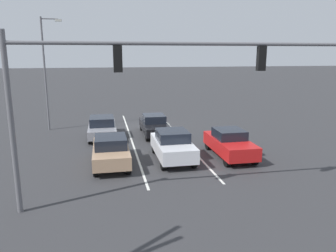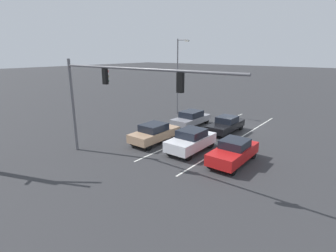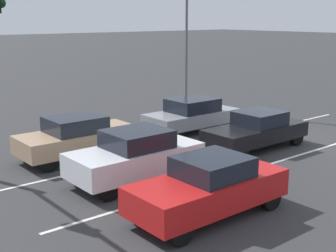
{
  "view_description": "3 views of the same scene",
  "coord_description": "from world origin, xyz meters",
  "px_view_note": "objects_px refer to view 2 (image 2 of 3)",
  "views": [
    {
      "loc": [
        3.46,
        24.83,
        5.76
      ],
      "look_at": [
        -0.17,
        6.45,
        1.62
      ],
      "focal_mm": 35.0,
      "sensor_mm": 36.0,
      "label": 1
    },
    {
      "loc": [
        -9.92,
        22.95,
        6.98
      ],
      "look_at": [
        1.14,
        8.87,
        1.93
      ],
      "focal_mm": 28.0,
      "sensor_mm": 36.0,
      "label": 2
    },
    {
      "loc": [
        -11.56,
        15.85,
        5.06
      ],
      "look_at": [
        -0.36,
        6.68,
        1.65
      ],
      "focal_mm": 50.0,
      "sensor_mm": 36.0,
      "label": 3
    }
  ],
  "objects_px": {
    "car_white_midlane_front": "(191,140)",
    "street_lamp_right_shoulder": "(178,73)",
    "car_tan_rightlane_front": "(154,133)",
    "car_red_leftlane_front": "(233,152)",
    "car_gray_rightlane_second": "(191,118)",
    "traffic_signal_gantry": "(108,88)",
    "car_black_midlane_second": "(226,125)"
  },
  "relations": [
    {
      "from": "car_white_midlane_front",
      "to": "street_lamp_right_shoulder",
      "type": "bearing_deg",
      "value": -49.45
    },
    {
      "from": "car_red_leftlane_front",
      "to": "car_tan_rightlane_front",
      "type": "bearing_deg",
      "value": 1.05
    },
    {
      "from": "car_tan_rightlane_front",
      "to": "street_lamp_right_shoulder",
      "type": "relative_size",
      "value": 0.52
    },
    {
      "from": "traffic_signal_gantry",
      "to": "car_tan_rightlane_front",
      "type": "bearing_deg",
      "value": -83.71
    },
    {
      "from": "car_red_leftlane_front",
      "to": "car_gray_rightlane_second",
      "type": "distance_m",
      "value": 9.25
    },
    {
      "from": "car_black_midlane_second",
      "to": "car_gray_rightlane_second",
      "type": "bearing_deg",
      "value": 0.6
    },
    {
      "from": "car_white_midlane_front",
      "to": "car_gray_rightlane_second",
      "type": "xyz_separation_m",
      "value": [
        3.82,
        -5.83,
        -0.09
      ]
    },
    {
      "from": "car_red_leftlane_front",
      "to": "traffic_signal_gantry",
      "type": "height_order",
      "value": "traffic_signal_gantry"
    },
    {
      "from": "car_black_midlane_second",
      "to": "traffic_signal_gantry",
      "type": "relative_size",
      "value": 0.35
    },
    {
      "from": "car_tan_rightlane_front",
      "to": "car_white_midlane_front",
      "type": "bearing_deg",
      "value": -177.01
    },
    {
      "from": "car_gray_rightlane_second",
      "to": "street_lamp_right_shoulder",
      "type": "relative_size",
      "value": 0.52
    },
    {
      "from": "car_red_leftlane_front",
      "to": "traffic_signal_gantry",
      "type": "distance_m",
      "value": 8.86
    },
    {
      "from": "car_red_leftlane_front",
      "to": "street_lamp_right_shoulder",
      "type": "distance_m",
      "value": 14.84
    },
    {
      "from": "car_white_midlane_front",
      "to": "car_black_midlane_second",
      "type": "height_order",
      "value": "car_white_midlane_front"
    },
    {
      "from": "car_red_leftlane_front",
      "to": "street_lamp_right_shoulder",
      "type": "bearing_deg",
      "value": -39.46
    },
    {
      "from": "car_white_midlane_front",
      "to": "traffic_signal_gantry",
      "type": "relative_size",
      "value": 0.33
    },
    {
      "from": "street_lamp_right_shoulder",
      "to": "car_gray_rightlane_second",
      "type": "bearing_deg",
      "value": 140.61
    },
    {
      "from": "car_red_leftlane_front",
      "to": "car_black_midlane_second",
      "type": "height_order",
      "value": "car_red_leftlane_front"
    },
    {
      "from": "car_red_leftlane_front",
      "to": "street_lamp_right_shoulder",
      "type": "xyz_separation_m",
      "value": [
        11.04,
        -9.09,
        3.97
      ]
    },
    {
      "from": "car_gray_rightlane_second",
      "to": "car_red_leftlane_front",
      "type": "bearing_deg",
      "value": 140.5
    },
    {
      "from": "street_lamp_right_shoulder",
      "to": "car_black_midlane_second",
      "type": "bearing_deg",
      "value": 157.41
    },
    {
      "from": "car_white_midlane_front",
      "to": "street_lamp_right_shoulder",
      "type": "height_order",
      "value": "street_lamp_right_shoulder"
    },
    {
      "from": "car_white_midlane_front",
      "to": "car_tan_rightlane_front",
      "type": "bearing_deg",
      "value": 2.99
    },
    {
      "from": "street_lamp_right_shoulder",
      "to": "traffic_signal_gantry",
      "type": "bearing_deg",
      "value": 109.28
    },
    {
      "from": "car_red_leftlane_front",
      "to": "car_gray_rightlane_second",
      "type": "height_order",
      "value": "car_red_leftlane_front"
    },
    {
      "from": "car_black_midlane_second",
      "to": "street_lamp_right_shoulder",
      "type": "height_order",
      "value": "street_lamp_right_shoulder"
    },
    {
      "from": "car_gray_rightlane_second",
      "to": "street_lamp_right_shoulder",
      "type": "xyz_separation_m",
      "value": [
        3.9,
        -3.21,
        4.0
      ]
    },
    {
      "from": "car_red_leftlane_front",
      "to": "street_lamp_right_shoulder",
      "type": "relative_size",
      "value": 0.52
    },
    {
      "from": "traffic_signal_gantry",
      "to": "street_lamp_right_shoulder",
      "type": "height_order",
      "value": "street_lamp_right_shoulder"
    },
    {
      "from": "car_gray_rightlane_second",
      "to": "traffic_signal_gantry",
      "type": "xyz_separation_m",
      "value": [
        -0.98,
        10.74,
        4.16
      ]
    },
    {
      "from": "traffic_signal_gantry",
      "to": "car_gray_rightlane_second",
      "type": "bearing_deg",
      "value": -84.81
    },
    {
      "from": "car_black_midlane_second",
      "to": "street_lamp_right_shoulder",
      "type": "distance_m",
      "value": 9.17
    }
  ]
}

